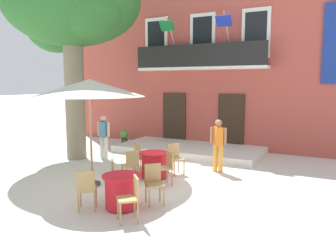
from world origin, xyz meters
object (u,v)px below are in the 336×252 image
Objects in this scene: cafe_chair_middle_1 at (117,176)px; cafe_chair_middle_2 at (87,187)px; cafe_table_middle at (122,191)px; cafe_chair_middle_3 at (131,196)px; cafe_chair_middle_0 at (154,181)px; cafe_chair_near_tree_3 at (175,157)px; cafe_chair_near_tree_1 at (131,164)px; plane_tree at (71,8)px; cafe_chair_near_tree_2 at (166,166)px; cafe_table_near_tree at (154,165)px; cafe_chair_near_tree_0 at (140,156)px; pedestrian_mid_plaza at (104,134)px; pedestrian_near_entrance at (218,143)px; cafe_umbrella at (89,88)px; ground_planter_left at (124,137)px.

cafe_chair_middle_1 is 1.02m from cafe_chair_middle_2.
cafe_table_middle is 0.95× the size of cafe_chair_middle_3.
cafe_table_middle is 0.95× the size of cafe_chair_middle_0.
cafe_chair_near_tree_1 is at bearing -117.96° from cafe_chair_near_tree_3.
plane_tree is 6.73m from cafe_chair_near_tree_2.
cafe_chair_middle_1 is (-0.32, -2.52, 0.00)m from cafe_chair_near_tree_3.
cafe_chair_middle_2 reaches higher than cafe_table_near_tree.
cafe_chair_near_tree_0 and cafe_chair_middle_3 have the same top height.
pedestrian_near_entrance is at bearing 2.80° from pedestrian_mid_plaza.
cafe_umbrella is (-2.16, 0.41, 2.08)m from cafe_chair_middle_0.
cafe_chair_middle_2 and cafe_chair_middle_3 have the same top height.
cafe_chair_middle_2 reaches higher than cafe_table_middle.
cafe_chair_middle_1 is at bearing -72.21° from cafe_chair_near_tree_0.
cafe_chair_near_tree_3 reaches higher than cafe_table_near_tree.
cafe_umbrella is at bearing -57.62° from pedestrian_mid_plaza.
pedestrian_near_entrance is 4.26m from pedestrian_mid_plaza.
cafe_chair_near_tree_0 is at bearing 149.62° from cafe_chair_near_tree_2.
cafe_table_near_tree is 2.46m from cafe_table_middle.
cafe_table_middle is at bearing -92.04° from cafe_chair_near_tree_2.
pedestrian_mid_plaza is (-3.96, 4.17, 0.38)m from cafe_chair_middle_3.
cafe_table_middle is 1.28× the size of ground_planter_left.
plane_tree is at bearing -163.15° from pedestrian_mid_plaza.
cafe_umbrella is (-0.45, -1.73, 2.08)m from cafe_chair_near_tree_0.
cafe_table_middle is at bearing -86.23° from cafe_chair_near_tree_3.
pedestrian_mid_plaza is at bearing 123.96° from cafe_chair_middle_2.
cafe_umbrella reaches higher than cafe_chair_near_tree_1.
cafe_chair_near_tree_3 reaches higher than ground_planter_left.
cafe_table_near_tree is 2.09m from cafe_chair_middle_0.
cafe_chair_near_tree_3 is 0.31× the size of cafe_umbrella.
cafe_umbrella is 4.29× the size of ground_planter_left.
cafe_chair_near_tree_0 is 1.05× the size of cafe_table_middle.
cafe_table_near_tree is 0.95× the size of cafe_chair_near_tree_1.
cafe_chair_middle_0 reaches higher than ground_planter_left.
plane_tree is at bearing 168.84° from cafe_chair_near_tree_0.
cafe_chair_near_tree_0 is at bearing -23.76° from pedestrian_mid_plaza.
plane_tree is at bearing 150.48° from cafe_chair_middle_0.
pedestrian_mid_plaza is at bearing 133.50° from cafe_chair_middle_3.
pedestrian_mid_plaza is at bearing 169.00° from cafe_chair_near_tree_3.
cafe_chair_near_tree_1 reaches higher than cafe_table_near_tree.
cafe_chair_near_tree_1 is 1.00× the size of cafe_chair_near_tree_2.
cafe_umbrella is (-0.77, -0.73, 2.08)m from cafe_chair_near_tree_1.
cafe_chair_near_tree_1 is at bearing -38.25° from pedestrian_mid_plaza.
cafe_chair_middle_2 is (-0.38, -3.54, 0.00)m from cafe_chair_near_tree_3.
cafe_chair_middle_1 is (3.90, -2.82, -4.81)m from plane_tree.
cafe_chair_near_tree_3 is 3.63m from cafe_chair_middle_3.
pedestrian_near_entrance reaches higher than cafe_chair_middle_0.
cafe_chair_near_tree_3 is (0.71, 1.33, 0.00)m from cafe_chair_near_tree_1.
ground_planter_left is at bearing 118.79° from cafe_chair_middle_2.
cafe_chair_middle_1 is 1.00× the size of cafe_chair_middle_3.
cafe_chair_middle_3 is at bearing -93.91° from pedestrian_near_entrance.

